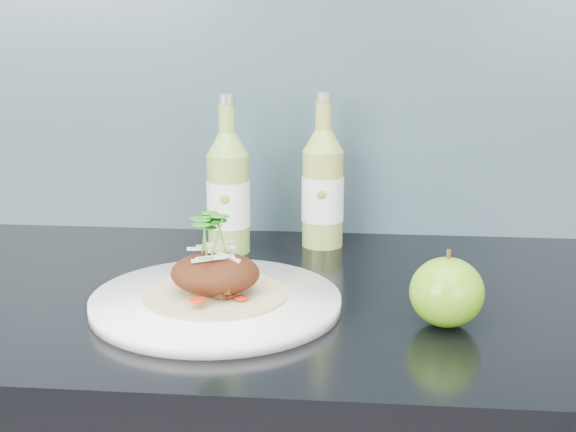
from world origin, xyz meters
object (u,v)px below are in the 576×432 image
at_px(cider_bottle_left, 228,193).
at_px(dinner_plate, 216,302).
at_px(cider_bottle_right, 323,188).
at_px(green_apple, 447,292).

bearing_deg(cider_bottle_left, dinner_plate, -74.36).
xyz_separation_m(dinner_plate, cider_bottle_right, (0.11, 0.28, 0.08)).
xyz_separation_m(cider_bottle_left, cider_bottle_right, (0.13, 0.05, 0.00)).
bearing_deg(cider_bottle_left, green_apple, -32.50).
relative_size(cider_bottle_left, cider_bottle_right, 1.00).
height_order(cider_bottle_left, cider_bottle_right, same).
relative_size(green_apple, cider_bottle_right, 0.43).
bearing_deg(dinner_plate, cider_bottle_right, 68.56).
bearing_deg(cider_bottle_right, dinner_plate, -117.38).
xyz_separation_m(dinner_plate, green_apple, (0.27, -0.03, 0.03)).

